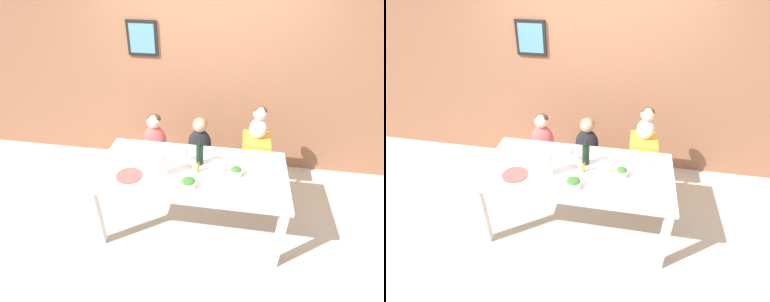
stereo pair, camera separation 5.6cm
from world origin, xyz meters
TOP-DOWN VIEW (x-y plane):
  - ground_plane at (0.00, 0.00)m, footprint 14.00×14.00m
  - wall_back at (-0.00, 1.27)m, footprint 10.00×0.09m
  - dining_table at (0.00, 0.00)m, footprint 1.85×0.89m
  - chair_far_left at (-0.55, 0.68)m, footprint 0.36×0.41m
  - chair_far_center at (-0.01, 0.68)m, footprint 0.36×0.41m
  - chair_right_highchair at (0.64, 0.68)m, footprint 0.31×0.35m
  - person_child_left at (-0.55, 0.68)m, footprint 0.27×0.18m
  - person_child_center at (-0.01, 0.68)m, footprint 0.27×0.18m
  - person_baby_right at (0.64, 0.68)m, footprint 0.19×0.15m
  - wine_bottle at (0.07, 0.12)m, footprint 0.07×0.07m
  - paper_towel_roll at (-0.26, -0.11)m, footprint 0.10×0.10m
  - wine_glass_near at (0.25, -0.02)m, footprint 0.07×0.07m
  - wine_glass_far at (-0.09, 0.14)m, footprint 0.07×0.07m
  - salad_bowl_large at (0.01, -0.24)m, footprint 0.15×0.15m
  - salad_bowl_small at (0.43, 0.00)m, footprint 0.12×0.12m
  - dinner_plate_front_left at (-0.56, -0.18)m, footprint 0.24×0.24m
  - dinner_plate_back_left at (-0.52, 0.21)m, footprint 0.24×0.24m
  - dinner_plate_back_right at (0.62, 0.20)m, footprint 0.24×0.24m
  - condiment_bottle_hot_sauce at (0.06, -0.01)m, footprint 0.04×0.04m

SIDE VIEW (x-z plane):
  - ground_plane at x=0.00m, z-range 0.00..0.00m
  - chair_far_left at x=-0.55m, z-range 0.15..0.59m
  - chair_far_center at x=-0.01m, z-range 0.15..0.59m
  - chair_right_highchair at x=0.64m, z-range 0.20..0.96m
  - dining_table at x=0.00m, z-range 0.28..1.03m
  - person_child_left at x=-0.55m, z-range 0.45..0.96m
  - person_child_center at x=-0.01m, z-range 0.45..0.96m
  - dinner_plate_front_left at x=-0.56m, z-range 0.75..0.76m
  - dinner_plate_back_left at x=-0.52m, z-range 0.75..0.76m
  - dinner_plate_back_right at x=0.62m, z-range 0.75..0.76m
  - salad_bowl_large at x=0.01m, z-range 0.75..0.83m
  - salad_bowl_small at x=0.43m, z-range 0.75..0.83m
  - condiment_bottle_hot_sauce at x=0.06m, z-range 0.75..0.87m
  - wine_bottle at x=0.07m, z-range 0.72..1.01m
  - wine_glass_near at x=0.25m, z-range 0.78..0.96m
  - wine_glass_far at x=-0.09m, z-range 0.78..0.96m
  - paper_towel_roll at x=-0.26m, z-range 0.75..1.00m
  - person_baby_right at x=0.64m, z-range 0.79..1.17m
  - wall_back at x=0.00m, z-range 0.00..2.70m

